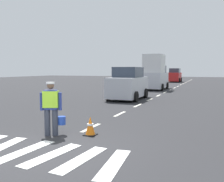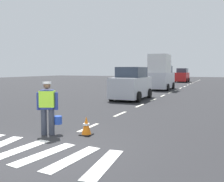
{
  "view_description": "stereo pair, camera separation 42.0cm",
  "coord_description": "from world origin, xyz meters",
  "px_view_note": "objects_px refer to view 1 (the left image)",
  "views": [
    {
      "loc": [
        3.94,
        -5.25,
        2.06
      ],
      "look_at": [
        -0.21,
        5.24,
        1.1
      ],
      "focal_mm": 40.9,
      "sensor_mm": 36.0,
      "label": 1
    },
    {
      "loc": [
        4.33,
        -5.09,
        2.06
      ],
      "look_at": [
        -0.21,
        5.24,
        1.1
      ],
      "focal_mm": 40.9,
      "sensor_mm": 36.0,
      "label": 2
    }
  ],
  "objects_px": {
    "road_worker": "(52,106)",
    "car_oncoming_lead": "(128,84)",
    "traffic_cone_near": "(90,126)",
    "car_oncoming_third": "(175,76)",
    "delivery_truck": "(155,74)"
  },
  "relations": [
    {
      "from": "road_worker",
      "to": "car_oncoming_lead",
      "type": "xyz_separation_m",
      "value": [
        -0.81,
        10.12,
        0.1
      ]
    },
    {
      "from": "car_oncoming_lead",
      "to": "road_worker",
      "type": "bearing_deg",
      "value": -85.43
    },
    {
      "from": "traffic_cone_near",
      "to": "car_oncoming_third",
      "type": "bearing_deg",
      "value": 93.7
    },
    {
      "from": "traffic_cone_near",
      "to": "delivery_truck",
      "type": "relative_size",
      "value": 0.13
    },
    {
      "from": "road_worker",
      "to": "delivery_truck",
      "type": "height_order",
      "value": "delivery_truck"
    },
    {
      "from": "traffic_cone_near",
      "to": "delivery_truck",
      "type": "height_order",
      "value": "delivery_truck"
    },
    {
      "from": "delivery_truck",
      "to": "car_oncoming_lead",
      "type": "bearing_deg",
      "value": -89.54
    },
    {
      "from": "road_worker",
      "to": "car_oncoming_lead",
      "type": "bearing_deg",
      "value": 94.57
    },
    {
      "from": "traffic_cone_near",
      "to": "car_oncoming_third",
      "type": "height_order",
      "value": "car_oncoming_third"
    },
    {
      "from": "car_oncoming_third",
      "to": "car_oncoming_lead",
      "type": "bearing_deg",
      "value": -89.13
    },
    {
      "from": "traffic_cone_near",
      "to": "car_oncoming_third",
      "type": "xyz_separation_m",
      "value": [
        -2.3,
        35.63,
        0.75
      ]
    },
    {
      "from": "traffic_cone_near",
      "to": "car_oncoming_lead",
      "type": "bearing_deg",
      "value": 101.17
    },
    {
      "from": "road_worker",
      "to": "delivery_truck",
      "type": "xyz_separation_m",
      "value": [
        -0.88,
        19.33,
        0.68
      ]
    },
    {
      "from": "traffic_cone_near",
      "to": "delivery_truck",
      "type": "distance_m",
      "value": 19.02
    },
    {
      "from": "road_worker",
      "to": "car_oncoming_third",
      "type": "relative_size",
      "value": 0.41
    }
  ]
}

